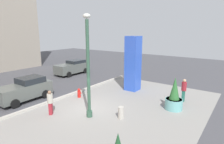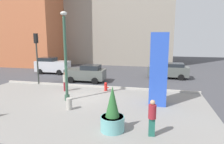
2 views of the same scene
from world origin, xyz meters
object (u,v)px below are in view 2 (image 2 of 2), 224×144
Objects in this scene: pedestrian_by_curb at (65,81)px; traffic_light_corner at (37,50)px; car_curb_east at (86,73)px; art_pillar_blue at (158,69)px; potted_plant_near_left at (112,115)px; concrete_bollard at (69,104)px; pedestrian_on_sidewalk at (152,116)px; lamp_post at (66,59)px; car_curb_west at (52,66)px; car_passing_lane at (169,70)px; fire_hydrant at (106,87)px.

traffic_light_corner is at bearing 155.20° from pedestrian_by_curb.
car_curb_east is at bearing 27.02° from traffic_light_corner.
art_pillar_blue is 11.69m from traffic_light_corner.
art_pillar_blue is at bearing 64.63° from potted_plant_near_left.
concrete_bollard is at bearing -44.12° from traffic_light_corner.
potted_plant_near_left is at bearing 176.84° from pedestrian_on_sidewalk.
lamp_post is 3.31m from concrete_bollard.
car_curb_west reaches higher than car_curb_east.
potted_plant_near_left is at bearing -63.18° from car_curb_east.
car_passing_lane is 11.46m from pedestrian_by_curb.
pedestrian_on_sidewalk is (4.03, -7.01, 0.60)m from fire_hydrant.
potted_plant_near_left is 3.94m from concrete_bollard.
pedestrian_on_sidewalk is at bearing -23.60° from concrete_bollard.
car_curb_east reaches higher than concrete_bollard.
potted_plant_near_left is 17.03m from car_curb_west.
car_curb_west is (-10.69, 13.25, 0.15)m from potted_plant_near_left.
car_curb_west reaches higher than pedestrian_on_sidewalk.
pedestrian_by_curb is at bearing 139.81° from pedestrian_on_sidewalk.
car_curb_east is 3.78m from pedestrian_by_curb.
pedestrian_on_sidewalk is at bearing -92.89° from art_pillar_blue.
fire_hydrant is (-2.15, 6.91, -0.47)m from potted_plant_near_left.
pedestrian_by_curb is at bearing -97.22° from car_curb_east.
lamp_post is at bearing 119.32° from concrete_bollard.
car_curb_west is 8.87m from pedestrian_by_curb.
traffic_light_corner is at bearing -73.51° from car_curb_west.
potted_plant_near_left reaches higher than fire_hydrant.
traffic_light_corner is 1.12× the size of car_passing_lane.
concrete_bollard is at bearing 146.73° from potted_plant_near_left.
lamp_post is 8.29× the size of fire_hydrant.
pedestrian_by_curb is (-2.18, 3.94, 0.51)m from concrete_bollard.
potted_plant_near_left is at bearing -115.37° from art_pillar_blue.
art_pillar_blue is at bearing 87.11° from pedestrian_on_sidewalk.
fire_hydrant and concrete_bollard have the same top height.
traffic_light_corner is 13.83m from car_passing_lane.
traffic_light_corner reaches higher than pedestrian_on_sidewalk.
car_curb_west is (-12.80, 8.80, -1.42)m from art_pillar_blue.
potted_plant_near_left is at bearing -48.18° from pedestrian_by_curb.
lamp_post is 6.20m from traffic_light_corner.
car_passing_lane is (6.55, 11.38, 0.48)m from concrete_bollard.
pedestrian_by_curb is at bearing -139.54° from car_passing_lane.
lamp_post is 11.57m from car_curb_west.
car_curb_west is at bearing 133.27° from pedestrian_on_sidewalk.
concrete_bollard is at bearing 156.40° from pedestrian_on_sidewalk.
lamp_post is at bearing -55.50° from car_curb_west.
car_passing_lane is at bearing 1.15° from car_curb_west.
pedestrian_on_sidewalk is (1.88, -0.10, 0.14)m from potted_plant_near_left.
car_curb_east reaches higher than pedestrian_by_curb.
fire_hydrant is at bearing -36.59° from car_curb_west.
car_passing_lane is 2.48× the size of pedestrian_on_sidewalk.
lamp_post is 1.29× the size of art_pillar_blue.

